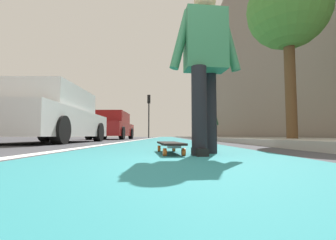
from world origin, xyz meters
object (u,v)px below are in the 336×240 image
(traffic_light, at_px, (149,108))
(street_tree_near, at_px, (288,11))
(skateboard, at_px, (170,144))
(skater_person, at_px, (205,59))
(pedestrian_distant, at_px, (213,123))
(parked_car_mid, at_px, (112,126))
(parked_car_near, at_px, (51,117))

(traffic_light, relative_size, street_tree_near, 0.99)
(skateboard, distance_m, traffic_light, 19.92)
(skater_person, distance_m, pedestrian_distant, 11.55)
(parked_car_mid, distance_m, traffic_light, 9.44)
(skateboard, distance_m, pedestrian_distant, 11.51)
(traffic_light, bearing_deg, skater_person, -174.04)
(pedestrian_distant, bearing_deg, skater_person, 168.54)
(traffic_light, bearing_deg, skateboard, -174.99)
(skater_person, bearing_deg, street_tree_near, -38.86)
(skateboard, xyz_separation_m, street_tree_near, (2.94, -2.84, 3.05))
(street_tree_near, distance_m, pedestrian_distant, 8.52)
(street_tree_near, bearing_deg, skateboard, 136.04)
(skateboard, relative_size, pedestrian_distant, 0.53)
(parked_car_mid, xyz_separation_m, traffic_light, (9.11, -1.33, 2.11))
(skateboard, height_order, parked_car_near, parked_car_near)
(parked_car_near, xyz_separation_m, parked_car_mid, (6.60, -0.13, 0.02))
(skater_person, relative_size, traffic_light, 0.40)
(skater_person, xyz_separation_m, parked_car_near, (4.10, 3.52, -0.24))
(skateboard, distance_m, skater_person, 0.92)
(parked_car_mid, bearing_deg, skater_person, -162.40)
(traffic_light, height_order, pedestrian_distant, traffic_light)
(pedestrian_distant, bearing_deg, street_tree_near, -178.64)
(parked_car_mid, relative_size, pedestrian_distant, 2.70)
(skateboard, bearing_deg, parked_car_near, 38.83)
(traffic_light, bearing_deg, parked_car_near, 174.70)
(traffic_light, xyz_separation_m, street_tree_near, (-16.71, -4.56, 0.32))
(street_tree_near, bearing_deg, skater_person, 141.14)
(parked_car_near, bearing_deg, skateboard, -141.17)
(skater_person, distance_m, traffic_light, 20.00)
(parked_car_near, relative_size, parked_car_mid, 1.04)
(skater_person, relative_size, pedestrian_distant, 1.01)
(parked_car_mid, height_order, street_tree_near, street_tree_near)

